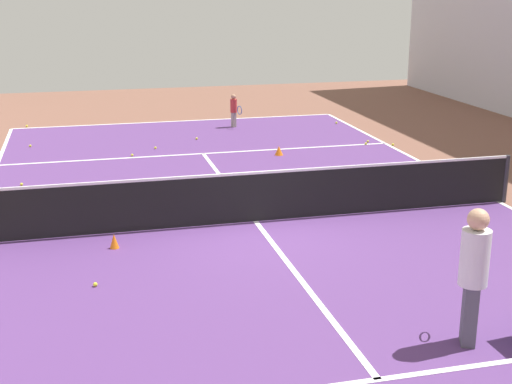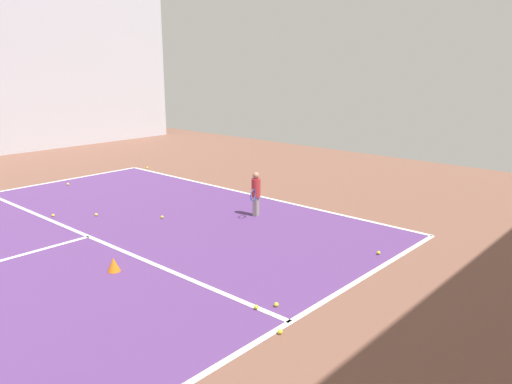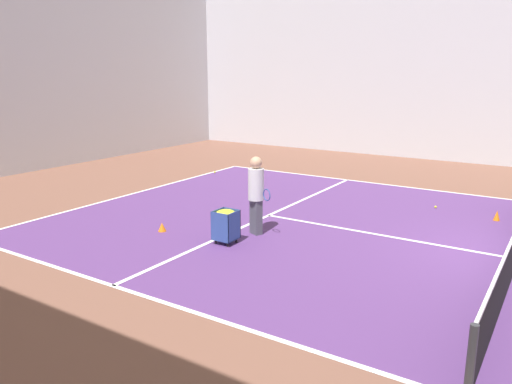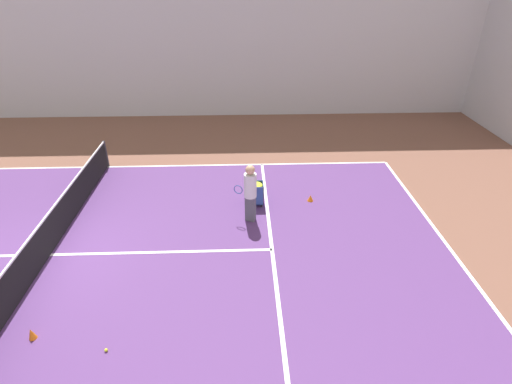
# 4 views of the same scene
# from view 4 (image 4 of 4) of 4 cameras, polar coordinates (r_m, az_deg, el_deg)

# --- Properties ---
(ground_plane) EXTENTS (37.55, 37.55, 0.00)m
(ground_plane) POSITION_cam_4_polar(r_m,az_deg,el_deg) (12.12, -27.30, -7.99)
(ground_plane) COLOR brown
(court_playing_area) EXTENTS (10.72, 21.62, 0.00)m
(court_playing_area) POSITION_cam_4_polar(r_m,az_deg,el_deg) (12.12, -27.30, -7.98)
(court_playing_area) COLOR #563370
(court_playing_area) RESTS_ON ground
(line_baseline_far) EXTENTS (10.72, 0.10, 0.00)m
(line_baseline_far) POSITION_cam_4_polar(r_m,az_deg,el_deg) (12.31, 25.68, -6.90)
(line_baseline_far) COLOR white
(line_baseline_far) RESTS_ON ground
(line_sideline_left) EXTENTS (0.10, 21.62, 0.00)m
(line_sideline_left) POSITION_cam_4_polar(r_m,az_deg,el_deg) (16.38, -20.43, 3.38)
(line_sideline_left) COLOR white
(line_sideline_left) RESTS_ON ground
(line_service_far) EXTENTS (10.72, 0.10, 0.00)m
(line_service_far) POSITION_cam_4_polar(r_m,az_deg,el_deg) (10.98, 2.30, -8.22)
(line_service_far) COLOR white
(line_service_far) RESTS_ON ground
(line_centre_service) EXTENTS (0.10, 11.89, 0.00)m
(line_centre_service) POSITION_cam_4_polar(r_m,az_deg,el_deg) (12.11, -27.31, -7.97)
(line_centre_service) COLOR white
(line_centre_service) RESTS_ON ground
(hall_enclosure_left) EXTENTS (0.15, 33.85, 8.86)m
(hall_enclosure_left) POSITION_cam_4_polar(r_m,az_deg,el_deg) (20.83, -17.89, 21.98)
(hall_enclosure_left) COLOR silver
(hall_enclosure_left) RESTS_ON ground
(tennis_net) EXTENTS (11.02, 0.10, 1.02)m
(tennis_net) POSITION_cam_4_polar(r_m,az_deg,el_deg) (11.83, -27.89, -5.93)
(tennis_net) COLOR #2D2D33
(tennis_net) RESTS_ON ground
(coach_at_net) EXTENTS (0.49, 0.73, 1.84)m
(coach_at_net) POSITION_cam_4_polar(r_m,az_deg,el_deg) (11.61, -0.84, 0.33)
(coach_at_net) COLOR #4C4C56
(coach_at_net) RESTS_ON ground
(ball_cart) EXTENTS (0.48, 0.47, 0.77)m
(ball_cart) POSITION_cam_4_polar(r_m,az_deg,el_deg) (12.68, -0.00, 0.32)
(ball_cart) COLOR #2D478C
(ball_cart) RESTS_ON ground
(training_cone_0) EXTENTS (0.16, 0.16, 0.26)m
(training_cone_0) POSITION_cam_4_polar(r_m,az_deg,el_deg) (9.87, -29.40, -17.23)
(training_cone_0) COLOR orange
(training_cone_0) RESTS_ON ground
(training_cone_1) EXTENTS (0.20, 0.20, 0.21)m
(training_cone_1) POSITION_cam_4_polar(r_m,az_deg,el_deg) (13.18, 7.78, -0.85)
(training_cone_1) COLOR orange
(training_cone_1) RESTS_ON ground
(tennis_ball_3) EXTENTS (0.07, 0.07, 0.07)m
(tennis_ball_3) POSITION_cam_4_polar(r_m,az_deg,el_deg) (9.09, -20.63, -20.38)
(tennis_ball_3) COLOR yellow
(tennis_ball_3) RESTS_ON ground
(tennis_ball_7) EXTENTS (0.07, 0.07, 0.07)m
(tennis_ball_7) POSITION_cam_4_polar(r_m,az_deg,el_deg) (16.16, -22.13, 2.82)
(tennis_ball_7) COLOR yellow
(tennis_ball_7) RESTS_ON ground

